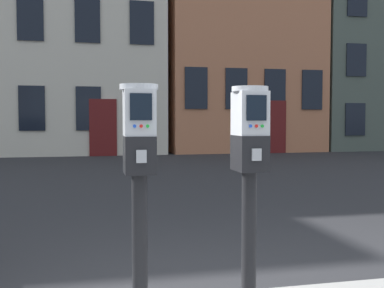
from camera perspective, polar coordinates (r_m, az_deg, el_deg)
parking_meter_near_kerb at (r=2.68m, az=-6.38°, el=-2.25°), size 0.22×0.25×1.42m
parking_meter_twin_adjacent at (r=2.83m, az=6.96°, el=-2.00°), size 0.22×0.25×1.41m
townhouse_brownstone at (r=20.69m, az=-15.36°, el=12.41°), size 7.87×5.59×9.54m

